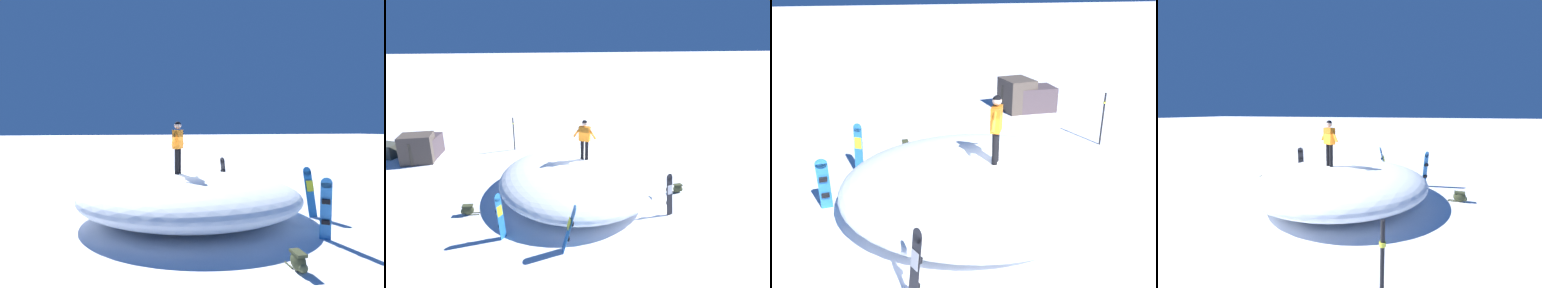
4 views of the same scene
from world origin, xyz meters
TOP-DOWN VIEW (x-y plane):
  - ground at (0.00, 0.00)m, footprint 240.00×240.00m
  - snow_mound at (-0.52, -0.45)m, footprint 7.28×7.74m
  - snowboarder_standing at (-0.18, -0.13)m, footprint 0.89×0.62m
  - snowboard_primary_upright at (-1.42, -4.13)m, footprint 0.42×0.29m
  - snowboard_secondary_upright at (-3.48, -3.12)m, footprint 0.27×0.30m
  - snowboard_tertiary_upright at (2.43, -2.70)m, footprint 0.33×0.30m
  - backpack_near at (3.56, -1.25)m, footprint 0.58×0.24m
  - backpack_far at (-4.77, -1.49)m, footprint 0.67×0.28m
  - trail_marker_pole at (-3.18, 5.23)m, footprint 0.10×0.10m

SIDE VIEW (x-z plane):
  - ground at x=0.00m, z-range 0.00..0.00m
  - backpack_near at x=3.56m, z-range 0.01..0.38m
  - backpack_far at x=-4.77m, z-range 0.01..0.39m
  - snow_mound at x=-0.52m, z-range 0.00..1.31m
  - snowboard_primary_upright at x=-1.42m, z-range 0.02..1.56m
  - snowboard_tertiary_upright at x=2.43m, z-range 0.02..1.58m
  - snowboard_secondary_upright at x=-3.48m, z-range 0.03..1.60m
  - trail_marker_pole at x=-3.18m, z-range 0.05..1.94m
  - snowboarder_standing at x=-0.18m, z-range 1.47..3.15m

